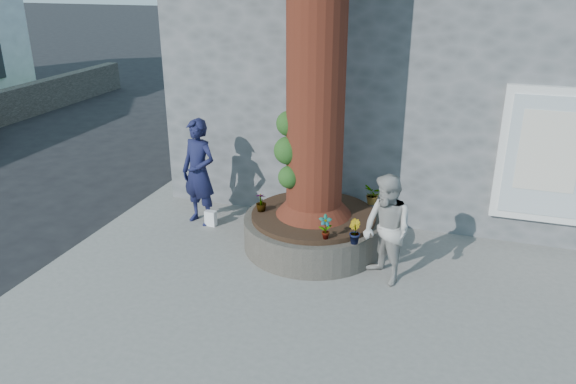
% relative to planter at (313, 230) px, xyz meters
% --- Properties ---
extents(ground, '(120.00, 120.00, 0.00)m').
position_rel_planter_xyz_m(ground, '(-0.80, -2.00, -0.41)').
color(ground, black).
rests_on(ground, ground).
extents(pavement, '(9.00, 8.00, 0.12)m').
position_rel_planter_xyz_m(pavement, '(0.70, -1.00, -0.35)').
color(pavement, slate).
rests_on(pavement, ground).
extents(yellow_line, '(0.10, 30.00, 0.01)m').
position_rel_planter_xyz_m(yellow_line, '(-3.85, -1.00, -0.41)').
color(yellow_line, yellow).
rests_on(yellow_line, ground).
extents(stone_shop, '(10.30, 8.30, 6.30)m').
position_rel_planter_xyz_m(stone_shop, '(1.70, 5.20, 2.75)').
color(stone_shop, '#545759').
rests_on(stone_shop, ground).
extents(planter, '(2.30, 2.30, 0.60)m').
position_rel_planter_xyz_m(planter, '(0.00, 0.00, 0.00)').
color(planter, black).
rests_on(planter, pavement).
extents(man, '(0.80, 0.63, 1.93)m').
position_rel_planter_xyz_m(man, '(-2.21, 0.29, 0.67)').
color(man, '#15183C').
rests_on(man, pavement).
extents(woman, '(1.01, 1.00, 1.65)m').
position_rel_planter_xyz_m(woman, '(1.30, -0.74, 0.53)').
color(woman, '#ABA9A4').
rests_on(woman, pavement).
extents(shopping_bag, '(0.21, 0.13, 0.28)m').
position_rel_planter_xyz_m(shopping_bag, '(-1.98, 0.20, -0.15)').
color(shopping_bag, white).
rests_on(shopping_bag, pavement).
extents(plant_a, '(0.23, 0.20, 0.38)m').
position_rel_planter_xyz_m(plant_a, '(0.42, -0.85, 0.50)').
color(plant_a, gray).
rests_on(plant_a, planter).
extents(plant_b, '(0.27, 0.27, 0.36)m').
position_rel_planter_xyz_m(plant_b, '(0.85, -0.85, 0.49)').
color(plant_b, gray).
rests_on(plant_b, planter).
extents(plant_c, '(0.21, 0.21, 0.32)m').
position_rel_planter_xyz_m(plant_c, '(-0.85, -0.18, 0.47)').
color(plant_c, gray).
rests_on(plant_c, planter).
extents(plant_d, '(0.36, 0.38, 0.34)m').
position_rel_planter_xyz_m(plant_d, '(0.85, 0.67, 0.48)').
color(plant_d, gray).
rests_on(plant_d, planter).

